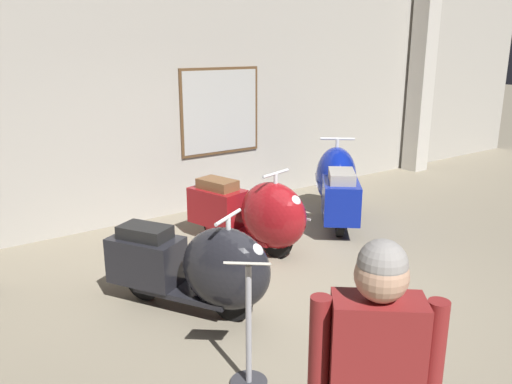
{
  "coord_description": "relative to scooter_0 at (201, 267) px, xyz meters",
  "views": [
    {
      "loc": [
        -3.17,
        -3.58,
        2.44
      ],
      "look_at": [
        0.35,
        1.31,
        0.73
      ],
      "focal_mm": 36.3,
      "sensor_mm": 36.0,
      "label": 1
    }
  ],
  "objects": [
    {
      "name": "scooter_0",
      "position": [
        0.0,
        0.0,
        0.0
      ],
      "size": [
        1.22,
        1.67,
        1.01
      ],
      "rotation": [
        0.0,
        0.0,
        -1.05
      ],
      "color": "black",
      "rests_on": "ground"
    },
    {
      "name": "scooter_2",
      "position": [
        2.99,
        1.28,
        0.06
      ],
      "size": [
        1.61,
        1.75,
        1.13
      ],
      "rotation": [
        0.0,
        0.0,
        0.86
      ],
      "color": "black",
      "rests_on": "ground"
    },
    {
      "name": "showroom_back_wall",
      "position": [
        1.2,
        2.92,
        1.52
      ],
      "size": [
        18.0,
        0.63,
        3.96
      ],
      "color": "#ADA89E",
      "rests_on": "ground"
    },
    {
      "name": "info_stanchion",
      "position": [
        -0.26,
        -1.15,
        -0.03
      ],
      "size": [
        0.39,
        0.38,
        1.03
      ],
      "color": "#333338",
      "rests_on": "ground"
    },
    {
      "name": "scooter_1",
      "position": [
        1.32,
        0.97,
        0.01
      ],
      "size": [
        0.9,
        1.77,
        1.04
      ],
      "rotation": [
        0.0,
        0.0,
        -1.31
      ],
      "color": "black",
      "rests_on": "ground"
    },
    {
      "name": "ground_plane",
      "position": [
        1.01,
        -0.31,
        -0.46
      ],
      "size": [
        60.0,
        60.0,
        0.0
      ],
      "primitive_type": "plane",
      "color": "gray"
    }
  ]
}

